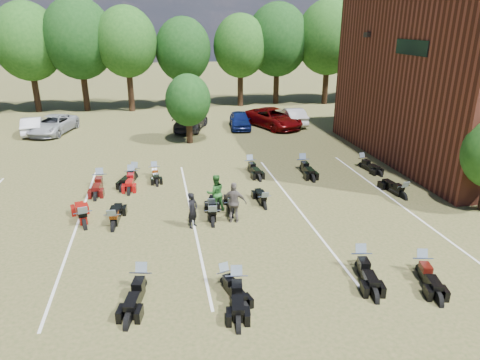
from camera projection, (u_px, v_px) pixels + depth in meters
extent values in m
plane|color=brown|center=(273.00, 241.00, 17.30)|extent=(160.00, 160.00, 0.00)
imported|color=#BCBDC1|center=(32.00, 125.00, 33.35)|extent=(2.06, 4.26, 1.34)
imported|color=#999CA1|center=(53.00, 125.00, 33.45)|extent=(3.60, 5.52, 1.41)
imported|color=black|center=(191.00, 121.00, 34.56)|extent=(3.47, 5.26, 1.42)
imported|color=#0B1751|center=(240.00, 120.00, 35.12)|extent=(2.05, 4.15, 1.36)
imported|color=silver|center=(292.00, 116.00, 36.33)|extent=(1.58, 4.38, 1.44)
imported|color=#550405|center=(273.00, 118.00, 35.42)|extent=(4.54, 6.16, 1.56)
imported|color=#343338|center=(362.00, 112.00, 37.96)|extent=(3.65, 5.45, 1.47)
imported|color=black|center=(193.00, 210.00, 18.19)|extent=(0.66, 0.68, 1.58)
imported|color=#266124|center=(216.00, 193.00, 19.78)|extent=(0.93, 0.77, 1.77)
imported|color=#58514C|center=(234.00, 203.00, 18.59)|extent=(1.17, 0.74, 1.85)
cube|color=black|center=(367.00, 35.00, 27.40)|extent=(0.30, 0.40, 0.30)
cube|color=black|center=(412.00, 47.00, 23.01)|extent=(0.06, 3.00, 0.80)
cylinder|color=black|center=(28.00, 92.00, 40.30)|extent=(0.58, 0.58, 4.08)
ellipsoid|color=#1E4C19|center=(20.00, 44.00, 38.79)|extent=(6.00, 6.00, 6.90)
cylinder|color=black|center=(83.00, 90.00, 41.21)|extent=(0.57, 0.58, 4.08)
ellipsoid|color=#1E4C19|center=(78.00, 44.00, 39.71)|extent=(6.00, 6.00, 6.90)
cylinder|color=black|center=(137.00, 89.00, 42.13)|extent=(0.57, 0.58, 4.08)
ellipsoid|color=#1E4C19|center=(133.00, 43.00, 40.62)|extent=(6.00, 6.00, 6.90)
cylinder|color=black|center=(187.00, 87.00, 43.04)|extent=(0.58, 0.58, 4.08)
ellipsoid|color=#1E4C19|center=(185.00, 43.00, 41.54)|extent=(6.00, 6.00, 6.90)
cylinder|color=black|center=(236.00, 86.00, 43.95)|extent=(0.57, 0.58, 4.08)
ellipsoid|color=#1E4C19|center=(236.00, 42.00, 42.45)|extent=(6.00, 6.00, 6.90)
cylinder|color=black|center=(283.00, 85.00, 44.87)|extent=(0.57, 0.58, 4.08)
ellipsoid|color=#1E4C19|center=(284.00, 42.00, 43.36)|extent=(6.00, 6.00, 6.90)
cylinder|color=black|center=(328.00, 83.00, 45.78)|extent=(0.57, 0.58, 4.08)
ellipsoid|color=#1E4C19|center=(331.00, 41.00, 44.28)|extent=(6.00, 6.00, 6.90)
cylinder|color=black|center=(371.00, 82.00, 46.70)|extent=(0.58, 0.58, 4.08)
ellipsoid|color=#1E4C19|center=(375.00, 41.00, 45.19)|extent=(6.00, 6.00, 6.90)
cylinder|color=black|center=(412.00, 81.00, 47.61)|extent=(0.58, 0.58, 4.08)
ellipsoid|color=#1E4C19|center=(418.00, 40.00, 46.11)|extent=(6.00, 6.00, 6.90)
cylinder|color=black|center=(189.00, 130.00, 30.84)|extent=(0.24, 0.24, 1.90)
sphere|color=#1E4C19|center=(188.00, 100.00, 30.09)|extent=(3.20, 3.20, 3.20)
cube|color=silver|center=(77.00, 225.00, 18.59)|extent=(0.10, 14.00, 0.01)
cube|color=silver|center=(192.00, 216.00, 19.51)|extent=(0.10, 14.00, 0.01)
cube|color=silver|center=(297.00, 207.00, 20.42)|extent=(0.10, 14.00, 0.01)
cube|color=silver|center=(392.00, 199.00, 21.33)|extent=(0.10, 14.00, 0.01)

